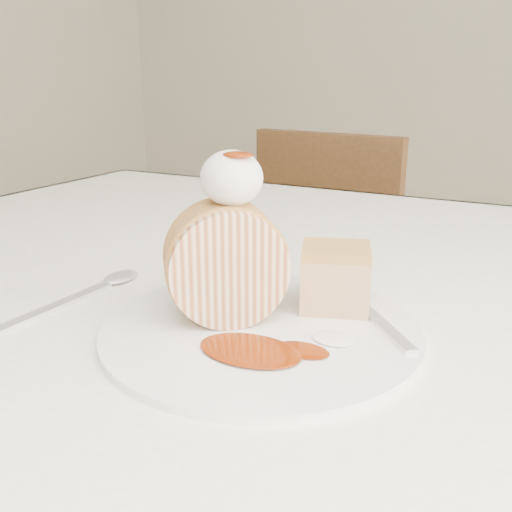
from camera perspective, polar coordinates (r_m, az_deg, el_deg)
The scene contains 10 objects.
table at distance 0.68m, azimuth 8.93°, elevation -8.70°, with size 1.40×0.90×0.75m.
chair_far at distance 1.58m, azimuth 8.31°, elevation -0.57°, with size 0.43×0.43×0.83m.
plate at distance 0.49m, azimuth 0.50°, elevation -7.37°, with size 0.27×0.27×0.01m, color white.
roulade_slice at distance 0.48m, azimuth -3.00°, elevation -0.76°, with size 0.10×0.10×0.05m, color beige.
cake_chunk at distance 0.52m, azimuth 7.90°, elevation -2.52°, with size 0.06×0.05×0.05m, color tan.
whipped_cream at distance 0.47m, azimuth -2.46°, elevation 7.79°, with size 0.05×0.05×0.05m, color white.
caramel_drizzle at distance 0.46m, azimuth -1.84°, elevation 10.79°, with size 0.03×0.02×0.01m, color #681F04.
caramel_pool at distance 0.44m, azimuth -0.61°, elevation -9.37°, with size 0.08×0.05×0.00m, color #681F04, non-canonical shape.
fork at distance 0.50m, azimuth 12.25°, elevation -6.46°, with size 0.02×0.16×0.00m, color silver.
spoon at distance 0.57m, azimuth -19.26°, elevation -4.72°, with size 0.02×0.16×0.00m, color silver.
Camera 1 is at (0.19, -0.38, 0.96)m, focal length 40.00 mm.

